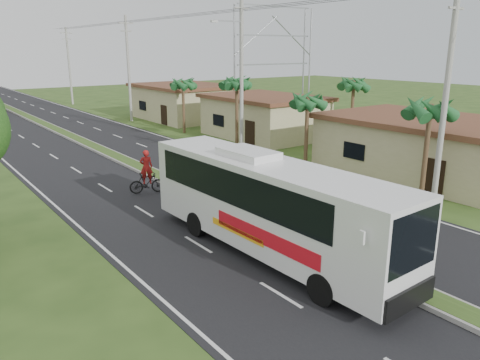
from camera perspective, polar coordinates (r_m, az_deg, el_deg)
ground at (r=17.83m, az=13.52°, el=-10.15°), size 180.00×180.00×0.00m
road_asphalt at (r=33.43m, az=-13.66°, el=2.07°), size 14.00×160.00×0.02m
median_strip at (r=33.41m, az=-13.67°, el=2.23°), size 1.20×160.00×0.18m
lane_edge_left at (r=31.52m, az=-24.86°, el=0.20°), size 0.12×160.00×0.01m
lane_edge_right at (r=36.49m, az=-3.98°, el=3.60°), size 0.12×160.00×0.01m
shop_near at (r=31.61m, az=21.80°, el=3.90°), size 8.60×12.60×3.52m
shop_mid at (r=42.02m, az=2.92°, el=7.79°), size 7.60×10.60×3.67m
shop_far at (r=53.45m, az=-6.84°, el=9.48°), size 8.60×11.60×3.82m
palm_verge_a at (r=25.39m, az=22.21°, el=8.00°), size 2.40×2.40×5.45m
palm_verge_b at (r=31.30m, az=8.25°, el=9.54°), size 2.40×2.40×5.05m
palm_verge_c at (r=36.14m, az=-0.40°, el=11.72°), size 2.40×2.40×5.85m
palm_verge_d at (r=43.98m, az=-6.99°, el=11.58°), size 2.40×2.40×5.25m
palm_behind_shop at (r=39.24m, az=13.71°, el=11.33°), size 2.40×2.40×5.65m
utility_pole_a at (r=24.37m, az=23.84°, el=9.77°), size 1.60×0.28×11.00m
utility_pole_b at (r=35.08m, az=0.15°, el=13.46°), size 3.20×0.28×12.00m
utility_pole_c at (r=52.48m, az=-13.44°, el=13.16°), size 1.60×0.28×11.00m
utility_pole_d at (r=71.24m, az=-20.11°, el=13.02°), size 1.60×0.28×10.50m
billboard_lattice at (r=52.91m, az=4.18°, el=14.80°), size 10.18×1.18×12.07m
coach_bus_main at (r=17.59m, az=3.34°, el=-2.52°), size 2.82×12.16×3.91m
motorcyclist at (r=25.90m, az=-11.29°, el=0.26°), size 1.98×1.14×2.43m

